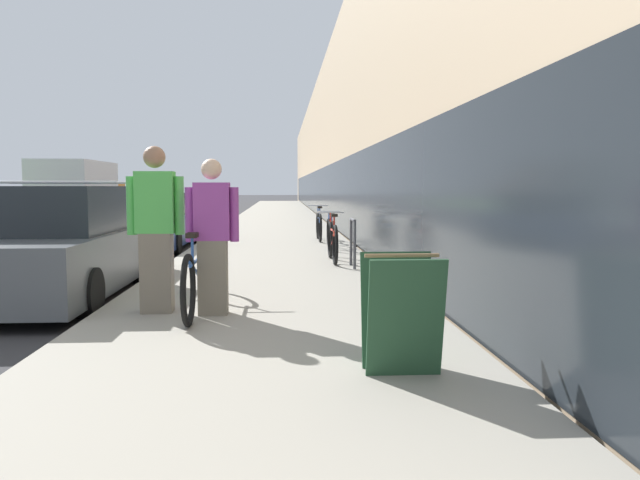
# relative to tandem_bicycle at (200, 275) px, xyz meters

# --- Properties ---
(sidewalk_slab) EXTENTS (3.82, 70.00, 0.15)m
(sidewalk_slab) POSITION_rel_tandem_bicycle_xyz_m (0.75, 18.51, -0.47)
(sidewalk_slab) COLOR gray
(sidewalk_slab) RESTS_ON ground
(storefront_facade) EXTENTS (10.01, 70.00, 6.79)m
(storefront_facade) POSITION_rel_tandem_bicycle_xyz_m (7.69, 26.51, 2.84)
(storefront_facade) COLOR tan
(storefront_facade) RESTS_ON ground
(tandem_bicycle) EXTENTS (0.52, 2.60, 0.92)m
(tandem_bicycle) POSITION_rel_tandem_bicycle_xyz_m (0.00, 0.00, 0.00)
(tandem_bicycle) COLOR black
(tandem_bicycle) RESTS_ON sidewalk_slab
(person_rider) EXTENTS (0.58, 0.23, 1.69)m
(person_rider) POSITION_rel_tandem_bicycle_xyz_m (0.18, -0.33, 0.46)
(person_rider) COLOR #756B5B
(person_rider) RESTS_ON sidewalk_slab
(person_bystander) EXTENTS (0.62, 0.24, 1.84)m
(person_bystander) POSITION_rel_tandem_bicycle_xyz_m (-0.45, -0.17, 0.53)
(person_bystander) COLOR #756B5B
(person_bystander) RESTS_ON sidewalk_slab
(bike_rack_hoop) EXTENTS (0.05, 0.60, 0.84)m
(bike_rack_hoop) POSITION_rel_tandem_bicycle_xyz_m (2.16, 3.56, 0.12)
(bike_rack_hoop) COLOR #4C4C51
(bike_rack_hoop) RESTS_ON sidewalk_slab
(cruiser_bike_nearest) EXTENTS (0.52, 1.84, 0.91)m
(cruiser_bike_nearest) POSITION_rel_tandem_bicycle_xyz_m (1.88, 4.39, -0.01)
(cruiser_bike_nearest) COLOR black
(cruiser_bike_nearest) RESTS_ON sidewalk_slab
(cruiser_bike_middle) EXTENTS (0.52, 1.73, 0.83)m
(cruiser_bike_middle) POSITION_rel_tandem_bicycle_xyz_m (2.03, 6.90, -0.04)
(cruiser_bike_middle) COLOR black
(cruiser_bike_middle) RESTS_ON sidewalk_slab
(cruiser_bike_farthest) EXTENTS (0.52, 1.74, 0.91)m
(cruiser_bike_farthest) POSITION_rel_tandem_bicycle_xyz_m (1.90, 8.92, -0.01)
(cruiser_bike_farthest) COLOR black
(cruiser_bike_farthest) RESTS_ON sidewalk_slab
(sandwich_board_sign) EXTENTS (0.56, 0.56, 0.90)m
(sandwich_board_sign) POSITION_rel_tandem_bicycle_xyz_m (1.83, -2.55, 0.06)
(sandwich_board_sign) COLOR #23472D
(sandwich_board_sign) RESTS_ON sidewalk_slab
(parked_sedan_curbside) EXTENTS (1.77, 4.61, 1.62)m
(parked_sedan_curbside) POSITION_rel_tandem_bicycle_xyz_m (-2.10, 1.67, 0.16)
(parked_sedan_curbside) COLOR #4C5156
(parked_sedan_curbside) RESTS_ON ground
(vintage_roadster_curbside) EXTENTS (1.77, 4.78, 1.38)m
(vintage_roadster_curbside) POSITION_rel_tandem_bicycle_xyz_m (-2.25, 8.53, 0.09)
(vintage_roadster_curbside) COLOR navy
(vintage_roadster_curbside) RESTS_ON ground
(moving_truck) EXTENTS (2.39, 6.53, 2.60)m
(moving_truck) POSITION_rel_tandem_bicycle_xyz_m (-7.71, 20.21, 0.78)
(moving_truck) COLOR orange
(moving_truck) RESTS_ON ground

